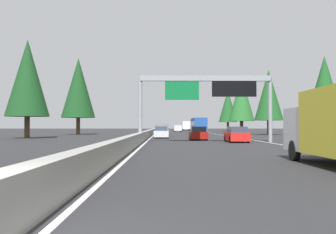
# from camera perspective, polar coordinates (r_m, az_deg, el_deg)

# --- Properties ---
(ground_plane) EXTENTS (320.00, 320.00, 0.00)m
(ground_plane) POSITION_cam_1_polar(r_m,az_deg,el_deg) (65.55, -2.23, -2.56)
(ground_plane) COLOR #262628
(median_barrier) EXTENTS (180.00, 0.56, 0.90)m
(median_barrier) POSITION_cam_1_polar(r_m,az_deg,el_deg) (85.54, -2.03, -1.94)
(median_barrier) COLOR gray
(median_barrier) RESTS_ON ground
(shoulder_stripe_right) EXTENTS (160.00, 0.16, 0.01)m
(shoulder_stripe_right) POSITION_cam_1_polar(r_m,az_deg,el_deg) (76.12, 6.70, -2.36)
(shoulder_stripe_right) COLOR silver
(shoulder_stripe_right) RESTS_ON ground
(shoulder_stripe_median) EXTENTS (160.00, 0.16, 0.01)m
(shoulder_stripe_median) POSITION_cam_1_polar(r_m,az_deg,el_deg) (75.54, -1.82, -2.38)
(shoulder_stripe_median) COLOR silver
(shoulder_stripe_median) RESTS_ON ground
(sign_gantry_overhead) EXTENTS (0.50, 12.68, 6.29)m
(sign_gantry_overhead) POSITION_cam_1_polar(r_m,az_deg,el_deg) (39.38, 5.42, 3.83)
(sign_gantry_overhead) COLOR gray
(sign_gantry_overhead) RESTS_ON ground
(sedan_distant_b) EXTENTS (4.40, 1.80, 1.47)m
(sedan_distant_b) POSITION_cam_1_polar(r_m,az_deg,el_deg) (44.95, 4.16, -2.31)
(sedan_distant_b) COLOR maroon
(sedan_distant_b) RESTS_ON ground
(sedan_mid_left) EXTENTS (4.40, 1.80, 1.47)m
(sedan_mid_left) POSITION_cam_1_polar(r_m,az_deg,el_deg) (52.15, -0.93, -2.16)
(sedan_mid_left) COLOR silver
(sedan_mid_left) RESTS_ON ground
(minivan_near_right) EXTENTS (5.00, 1.95, 1.69)m
(minivan_near_right) POSITION_cam_1_polar(r_m,az_deg,el_deg) (106.13, 1.35, -1.53)
(minivan_near_right) COLOR silver
(minivan_near_right) RESTS_ON ground
(bus_mid_right) EXTENTS (11.50, 2.55, 3.10)m
(bus_mid_right) POSITION_cam_1_polar(r_m,az_deg,el_deg) (84.62, 4.23, -1.09)
(bus_mid_right) COLOR #1E4793
(bus_mid_right) RESTS_ON ground
(sedan_distant_a) EXTENTS (4.40, 1.80, 1.47)m
(sedan_distant_a) POSITION_cam_1_polar(r_m,az_deg,el_deg) (39.46, 9.44, -2.46)
(sedan_distant_a) COLOR red
(sedan_distant_a) RESTS_ON ground
(pickup_mid_center) EXTENTS (5.60, 2.00, 1.86)m
(pickup_mid_center) POSITION_cam_1_polar(r_m,az_deg,el_deg) (61.75, -0.85, -1.80)
(pickup_mid_center) COLOR slate
(pickup_mid_center) RESTS_ON ground
(box_truck_near_center) EXTENTS (8.50, 2.40, 2.95)m
(box_truck_near_center) POSITION_cam_1_polar(r_m,az_deg,el_deg) (134.31, 2.46, -1.18)
(box_truck_near_center) COLOR white
(box_truck_near_center) RESTS_ON ground
(conifer_right_near) EXTENTS (3.58, 3.58, 8.13)m
(conifer_right_near) POSITION_cam_1_polar(r_m,az_deg,el_deg) (41.55, 20.76, 3.53)
(conifer_right_near) COLOR #4C3823
(conifer_right_near) RESTS_ON ground
(conifer_right_mid) EXTENTS (4.94, 4.94, 11.23)m
(conifer_right_mid) POSITION_cam_1_polar(r_m,az_deg,el_deg) (73.29, 13.70, 2.95)
(conifer_right_mid) COLOR #4C3823
(conifer_right_mid) RESTS_ON ground
(conifer_right_far) EXTENTS (4.89, 4.89, 11.11)m
(conifer_right_far) POSITION_cam_1_polar(r_m,az_deg,el_deg) (79.80, 10.09, 2.55)
(conifer_right_far) COLOR #4C3823
(conifer_right_far) RESTS_ON ground
(conifer_right_distant) EXTENTS (5.14, 5.14, 11.67)m
(conifer_right_distant) POSITION_cam_1_polar(r_m,az_deg,el_deg) (116.83, 8.24, 1.53)
(conifer_right_distant) COLOR #4C3823
(conifer_right_distant) RESTS_ON ground
(conifer_left_near) EXTENTS (5.40, 5.40, 12.27)m
(conifer_left_near) POSITION_cam_1_polar(r_m,az_deg,el_deg) (54.27, -18.79, 5.10)
(conifer_left_near) COLOR #4C3823
(conifer_left_near) RESTS_ON ground
(conifer_left_mid) EXTENTS (5.95, 5.95, 13.52)m
(conifer_left_mid) POSITION_cam_1_polar(r_m,az_deg,el_deg) (74.79, -12.25, 3.94)
(conifer_left_mid) COLOR #4C3823
(conifer_left_mid) RESTS_ON ground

